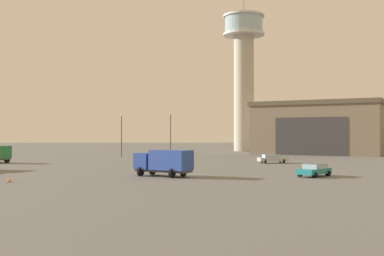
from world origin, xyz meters
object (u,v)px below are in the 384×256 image
object	(u,v)px
car_silver	(272,158)
traffic_cone_near_left	(177,167)
light_post_east	(121,131)
control_tower	(244,66)
light_post_west	(171,130)
traffic_cone_near_right	(9,179)
car_teal	(314,170)
truck_box_blue	(164,162)

from	to	relation	value
car_silver	traffic_cone_near_left	distance (m)	20.42
light_post_east	control_tower	bearing A→B (deg)	46.65
control_tower	light_post_east	distance (m)	46.50
light_post_west	traffic_cone_near_right	bearing A→B (deg)	-105.42
car_teal	control_tower	bearing A→B (deg)	-138.01
car_teal	light_post_west	size ratio (longest dim) A/B	0.50
car_teal	light_post_east	bearing A→B (deg)	-105.98
light_post_east	traffic_cone_near_right	distance (m)	51.47
control_tower	traffic_cone_near_right	bearing A→B (deg)	-112.69
control_tower	truck_box_blue	size ratio (longest dim) A/B	6.14
control_tower	traffic_cone_near_left	distance (m)	73.19
truck_box_blue	car_teal	world-z (taller)	truck_box_blue
truck_box_blue	traffic_cone_near_left	distance (m)	9.56
light_post_west	traffic_cone_near_left	bearing A→B (deg)	-88.25
car_teal	car_silver	size ratio (longest dim) A/B	0.95
truck_box_blue	traffic_cone_near_left	xyz separation A→B (m)	(1.38, 9.37, -1.27)
car_teal	car_silver	bearing A→B (deg)	-136.13
car_silver	traffic_cone_near_right	bearing A→B (deg)	-145.44
light_post_west	traffic_cone_near_left	distance (m)	38.97
control_tower	light_post_west	distance (m)	38.81
traffic_cone_near_right	light_post_east	bearing A→B (deg)	84.51
control_tower	car_teal	bearing A→B (deg)	-92.61
control_tower	truck_box_blue	world-z (taller)	control_tower
car_silver	truck_box_blue	bearing A→B (deg)	-133.82
control_tower	traffic_cone_near_right	world-z (taller)	control_tower
car_silver	light_post_west	world-z (taller)	light_post_west
control_tower	traffic_cone_near_left	bearing A→B (deg)	-105.31
control_tower	truck_box_blue	xyz separation A→B (m)	(-19.76, -76.52, -21.34)
traffic_cone_near_left	traffic_cone_near_right	distance (m)	22.00
car_teal	traffic_cone_near_right	xyz separation A→B (m)	(-30.85, -4.97, -0.45)
truck_box_blue	light_post_east	xyz separation A→B (m)	(-9.72, 45.29, 3.50)
control_tower	light_post_east	size ratio (longest dim) A/B	4.77
car_teal	light_post_west	world-z (taller)	light_post_west
control_tower	light_post_east	world-z (taller)	control_tower
traffic_cone_near_right	car_silver	bearing A→B (deg)	42.72
car_silver	light_post_east	size ratio (longest dim) A/B	0.56
control_tower	light_post_east	bearing A→B (deg)	-133.35
traffic_cone_near_left	truck_box_blue	bearing A→B (deg)	-98.37
control_tower	traffic_cone_near_right	size ratio (longest dim) A/B	68.00
car_silver	traffic_cone_near_left	bearing A→B (deg)	-146.10
car_teal	car_silver	xyz separation A→B (m)	(0.30, 23.80, -0.00)
truck_box_blue	light_post_west	bearing A→B (deg)	-56.08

